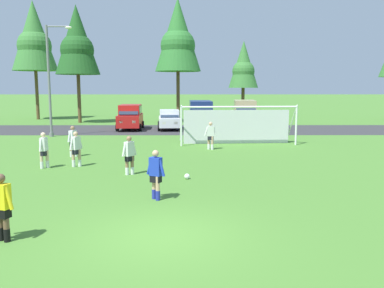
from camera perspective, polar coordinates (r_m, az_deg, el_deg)
The scene contains 20 objects.
ground_plane at distance 24.71m, azimuth -2.03°, elevation -0.41°, with size 400.00×400.00×0.00m, color #477A2D.
parking_lot_strip at distance 34.92m, azimuth -1.52°, elevation 2.08°, with size 52.00×8.40×0.01m, color #333335.
soccer_ball at distance 16.02m, azimuth -0.71°, elevation -4.65°, with size 0.22×0.22×0.22m.
soccer_goal at distance 26.08m, azimuth 6.47°, elevation 2.85°, with size 7.52×2.40×2.57m.
referee at distance 10.53m, azimuth -25.49°, elevation -8.21°, with size 0.69×0.39×1.64m.
player_striker_near at distance 21.99m, azimuth -16.64°, elevation 0.37°, with size 0.43×0.68×1.64m.
player_midfield_center at distance 13.03m, azimuth -5.21°, elevation -4.42°, with size 0.66×0.47×1.64m.
player_defender_far at distance 19.17m, azimuth -16.24°, elevation -0.70°, with size 0.48×0.65×1.64m.
player_winger_left at distance 23.56m, azimuth 2.67°, elevation 1.19°, with size 0.74×0.27×1.64m.
player_winger_right at distance 19.26m, azimuth -20.41°, elevation -0.84°, with size 0.34×0.73×1.64m.
player_trailing_back at distance 16.90m, azimuth -8.94°, elevation -1.62°, with size 0.59×0.58×1.64m.
parked_car_slot_far_left at distance 35.36m, azimuth -8.81°, elevation 3.87°, with size 2.29×4.68×2.16m.
parked_car_slot_left at distance 35.00m, azimuth -3.25°, elevation 3.52°, with size 2.28×4.33×1.72m.
parked_car_slot_center_left at distance 34.32m, azimuth 1.24°, elevation 4.22°, with size 2.28×4.84×2.52m.
parked_car_slot_center at distance 36.36m, azimuth 7.53°, elevation 4.36°, with size 2.47×4.94×2.52m.
tree_left_edge at distance 49.82m, azimuth -21.66°, elevation 13.90°, with size 5.01×5.01×13.36m.
tree_mid_left at distance 43.57m, azimuth -16.13°, elevation 13.82°, with size 4.50×4.50×12.00m.
tree_center_back at distance 42.84m, azimuth -2.04°, elevation 15.00°, with size 4.81×4.81×12.83m.
tree_mid_right at distance 44.92m, azimuth 7.37°, elevation 10.97°, with size 3.27×3.27×8.71m.
street_lamp at distance 31.48m, azimuth -19.49°, elevation 8.64°, with size 2.00×0.32×8.13m.
Camera 1 is at (0.74, -9.43, 3.63)m, focal length 37.30 mm.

